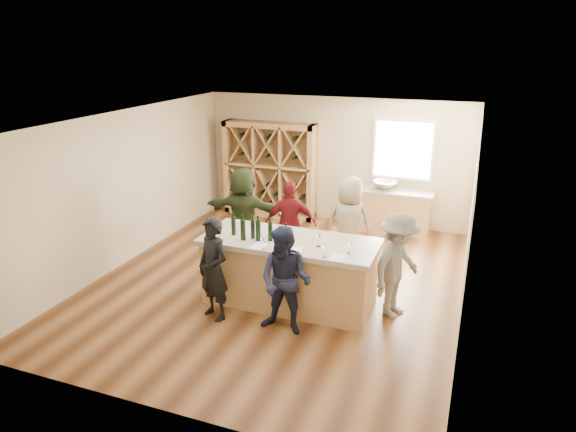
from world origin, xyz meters
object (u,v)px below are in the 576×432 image
(sink, at_px, (385,185))
(wine_bottle_c, at_px, (253,230))
(person_near_left, at_px, (213,269))
(person_far_left, at_px, (244,212))
(wine_rack, at_px, (270,170))
(tasting_counter_base, at_px, (289,274))
(wine_bottle_e, at_px, (270,232))
(person_near_right, at_px, (285,281))
(wine_bottle_d, at_px, (258,231))
(wine_bottle_f, at_px, (286,238))
(person_server, at_px, (397,266))
(wine_bottle_a, at_px, (234,226))
(person_far_mid, at_px, (291,224))
(wine_bottle_b, at_px, (243,230))
(person_far_right, at_px, (349,225))

(sink, relative_size, wine_bottle_c, 1.93)
(person_near_left, distance_m, person_far_left, 2.34)
(wine_rack, xyz_separation_m, tasting_counter_base, (1.93, -3.90, -0.60))
(wine_bottle_e, height_order, person_near_right, person_near_right)
(wine_bottle_d, height_order, wine_bottle_f, wine_bottle_d)
(person_far_left, bearing_deg, wine_bottle_f, 126.50)
(sink, xyz_separation_m, person_server, (0.86, -3.62, -0.20))
(wine_bottle_a, xyz_separation_m, wine_bottle_d, (0.45, -0.08, 0.01))
(person_near_left, distance_m, person_far_mid, 2.21)
(sink, relative_size, person_near_right, 0.34)
(wine_bottle_b, height_order, person_far_mid, person_far_mid)
(person_far_left, bearing_deg, wine_bottle_b, 110.88)
(wine_rack, height_order, person_near_left, wine_rack)
(wine_bottle_c, distance_m, person_far_right, 2.02)
(person_far_mid, bearing_deg, person_near_left, 60.49)
(wine_bottle_d, distance_m, person_far_left, 1.98)
(wine_rack, bearing_deg, person_far_right, -43.79)
(wine_rack, relative_size, sink, 4.06)
(wine_bottle_e, bearing_deg, wine_bottle_d, -161.84)
(wine_bottle_e, xyz_separation_m, person_server, (1.89, 0.35, -0.41))
(person_near_left, bearing_deg, wine_bottle_b, 90.03)
(wine_rack, bearing_deg, tasting_counter_base, -63.64)
(person_far_mid, bearing_deg, tasting_counter_base, 90.70)
(wine_bottle_a, xyz_separation_m, person_far_mid, (0.41, 1.48, -0.43))
(wine_bottle_d, xyz_separation_m, person_far_right, (1.00, 1.70, -0.36))
(wine_bottle_a, xyz_separation_m, person_server, (2.52, 0.32, -0.41))
(wine_bottle_c, bearing_deg, person_near_right, -40.44)
(wine_bottle_d, distance_m, wine_bottle_f, 0.49)
(wine_bottle_c, bearing_deg, wine_rack, 108.94)
(sink, xyz_separation_m, tasting_counter_base, (-0.77, -3.83, -0.51))
(tasting_counter_base, height_order, person_far_right, person_far_right)
(wine_bottle_f, bearing_deg, wine_bottle_b, 176.64)
(person_far_left, bearing_deg, tasting_counter_base, 130.86)
(person_near_left, height_order, person_server, person_server)
(person_far_left, xyz_separation_m, wine_bottle_f, (1.51, -1.76, 0.35))
(wine_bottle_b, xyz_separation_m, wine_bottle_f, (0.71, -0.04, -0.01))
(tasting_counter_base, distance_m, person_near_right, 0.90)
(person_far_mid, xyz_separation_m, person_far_left, (-0.98, 0.10, 0.08))
(wine_rack, height_order, sink, wine_rack)
(wine_bottle_e, distance_m, person_far_right, 1.87)
(wine_rack, height_order, wine_bottle_b, wine_rack)
(wine_rack, xyz_separation_m, person_far_right, (2.50, -2.40, -0.22))
(sink, relative_size, wine_bottle_b, 1.68)
(person_near_left, height_order, person_far_right, person_far_right)
(wine_rack, height_order, person_near_right, wine_rack)
(person_near_left, relative_size, person_near_right, 1.00)
(wine_rack, height_order, wine_bottle_f, wine_rack)
(wine_bottle_d, xyz_separation_m, person_near_left, (-0.46, -0.61, -0.45))
(wine_bottle_c, bearing_deg, wine_bottle_d, -24.73)
(wine_rack, bearing_deg, sink, -1.49)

